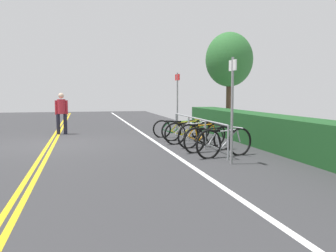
{
  "coord_description": "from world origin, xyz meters",
  "views": [
    {
      "loc": [
        12.06,
        0.97,
        1.64
      ],
      "look_at": [
        2.14,
        3.29,
        0.7
      ],
      "focal_mm": 39.46,
      "sensor_mm": 36.0,
      "label": 1
    }
  ],
  "objects": [
    {
      "name": "ground_plane",
      "position": [
        0.0,
        0.0,
        -0.03
      ],
      "size": [
        39.73,
        12.75,
        0.05
      ],
      "primitive_type": "cube",
      "color": "#353538"
    },
    {
      "name": "centre_line_yellow_inner",
      "position": [
        0.0,
        -0.08,
        0.0
      ],
      "size": [
        35.76,
        0.1,
        0.0
      ],
      "primitive_type": "cube",
      "color": "gold",
      "rests_on": "ground_plane"
    },
    {
      "name": "centre_line_yellow_outer",
      "position": [
        0.0,
        0.08,
        0.0
      ],
      "size": [
        35.76,
        0.1,
        0.0
      ],
      "primitive_type": "cube",
      "color": "gold",
      "rests_on": "ground_plane"
    },
    {
      "name": "bike_lane_stripe_white",
      "position": [
        0.0,
        3.31,
        0.0
      ],
      "size": [
        35.76,
        0.12,
        0.0
      ],
      "primitive_type": "cube",
      "color": "white",
      "rests_on": "ground_plane"
    },
    {
      "name": "bike_rack",
      "position": [
        1.26,
        4.4,
        0.64
      ],
      "size": [
        5.12,
        0.05,
        0.86
      ],
      "color": "#9EA0A5",
      "rests_on": "ground_plane"
    },
    {
      "name": "bicycle_0",
      "position": [
        -0.81,
        4.3,
        0.32
      ],
      "size": [
        0.48,
        1.73,
        0.69
      ],
      "color": "black",
      "rests_on": "ground_plane"
    },
    {
      "name": "bicycle_1",
      "position": [
        -0.0,
        4.43,
        0.35
      ],
      "size": [
        0.46,
        1.79,
        0.74
      ],
      "color": "black",
      "rests_on": "ground_plane"
    },
    {
      "name": "bicycle_2",
      "position": [
        0.85,
        4.33,
        0.35
      ],
      "size": [
        0.46,
        1.78,
        0.74
      ],
      "color": "black",
      "rests_on": "ground_plane"
    },
    {
      "name": "bicycle_3",
      "position": [
        1.63,
        4.46,
        0.36
      ],
      "size": [
        0.58,
        1.67,
        0.77
      ],
      "color": "black",
      "rests_on": "ground_plane"
    },
    {
      "name": "bicycle_4",
      "position": [
        2.45,
        4.39,
        0.35
      ],
      "size": [
        0.66,
        1.66,
        0.74
      ],
      "color": "black",
      "rests_on": "ground_plane"
    },
    {
      "name": "bicycle_5",
      "position": [
        3.36,
        4.48,
        0.36
      ],
      "size": [
        0.59,
        1.69,
        0.78
      ],
      "color": "black",
      "rests_on": "ground_plane"
    },
    {
      "name": "pedestrian",
      "position": [
        -2.86,
        0.2,
        0.92
      ],
      "size": [
        0.32,
        0.49,
        1.61
      ],
      "color": "#1E1E2D",
      "rests_on": "ground_plane"
    },
    {
      "name": "sign_post_near",
      "position": [
        -2.08,
        4.66,
        1.44
      ],
      "size": [
        0.36,
        0.1,
        2.4
      ],
      "color": "gray",
      "rests_on": "ground_plane"
    },
    {
      "name": "sign_post_far",
      "position": [
        4.29,
        4.28,
        1.44
      ],
      "size": [
        0.36,
        0.06,
        2.42
      ],
      "color": "gray",
      "rests_on": "ground_plane"
    },
    {
      "name": "hedge_backdrop",
      "position": [
        2.76,
        6.45,
        0.48
      ],
      "size": [
        14.07,
        1.04,
        0.96
      ],
      "primitive_type": "cube",
      "color": "#1C4C21",
      "rests_on": "ground_plane"
    },
    {
      "name": "tree_near_left",
      "position": [
        -3.74,
        7.51,
        3.09
      ],
      "size": [
        2.13,
        2.13,
        4.33
      ],
      "color": "#473323",
      "rests_on": "ground_plane"
    }
  ]
}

